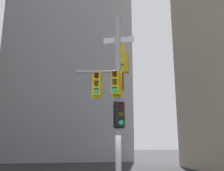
{
  "coord_description": "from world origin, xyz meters",
  "views": [
    {
      "loc": [
        -2.0,
        -10.58,
        2.23
      ],
      "look_at": [
        -0.2,
        0.4,
        4.76
      ],
      "focal_mm": 39.93,
      "sensor_mm": 36.0,
      "label": 1
    }
  ],
  "objects": [
    {
      "name": "signal_pole_assembly",
      "position": [
        -0.0,
        0.31,
        4.65
      ],
      "size": [
        2.92,
        2.92,
        7.98
      ],
      "color": "#9EA0A3",
      "rests_on": "ground"
    },
    {
      "name": "building_mid_block",
      "position": [
        -2.53,
        26.02,
        22.95
      ],
      "size": [
        15.67,
        15.67,
        45.9
      ],
      "primitive_type": "cube",
      "color": "#9399A3",
      "rests_on": "ground"
    }
  ]
}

